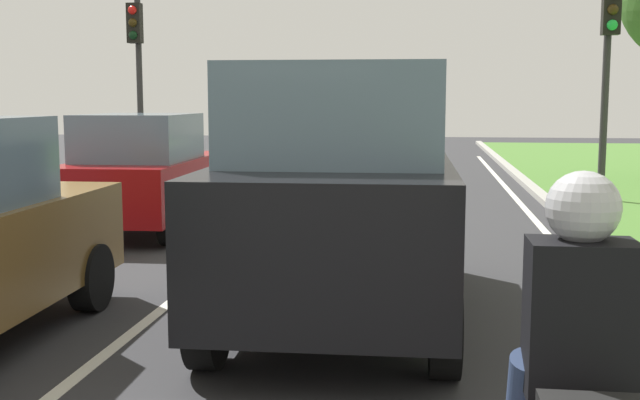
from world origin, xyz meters
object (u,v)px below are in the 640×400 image
object	(u,v)px
car_hatchback_far	(144,173)
traffic_light_near_right	(609,49)
rider_person	(578,314)
traffic_light_overhead_left	(137,55)
car_suv_ahead	(342,192)

from	to	relation	value
car_hatchback_far	traffic_light_near_right	xyz separation A→B (m)	(7.62, 4.19, 2.05)
rider_person	traffic_light_overhead_left	distance (m)	16.45
rider_person	car_hatchback_far	bearing A→B (deg)	119.52
car_suv_ahead	car_hatchback_far	xyz separation A→B (m)	(-3.50, 4.38, -0.28)
car_suv_ahead	rider_person	xyz separation A→B (m)	(1.34, -4.00, 0.02)
rider_person	traffic_light_overhead_left	bearing A→B (deg)	115.92
car_hatchback_far	rider_person	size ratio (longest dim) A/B	3.22
car_suv_ahead	car_hatchback_far	distance (m)	5.61
rider_person	traffic_light_near_right	world-z (taller)	traffic_light_near_right
car_hatchback_far	traffic_light_overhead_left	bearing A→B (deg)	109.44
car_hatchback_far	rider_person	world-z (taller)	car_hatchback_far
traffic_light_near_right	car_hatchback_far	bearing A→B (deg)	-151.20
car_suv_ahead	traffic_light_overhead_left	size ratio (longest dim) A/B	1.01
rider_person	traffic_light_near_right	size ratio (longest dim) A/B	0.27
car_suv_ahead	traffic_light_near_right	distance (m)	9.67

